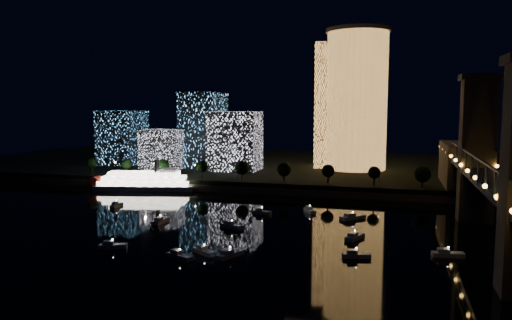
{
  "coord_description": "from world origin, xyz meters",
  "views": [
    {
      "loc": [
        36.94,
        -132.27,
        39.89
      ],
      "look_at": [
        -14.22,
        55.0,
        18.22
      ],
      "focal_mm": 35.0,
      "sensor_mm": 36.0,
      "label": 1
    }
  ],
  "objects_px": {
    "tower_cylindrical": "(357,100)",
    "truss_bridge": "(505,199)",
    "tower_rectangular": "(336,106)",
    "riverboat": "(140,182)"
  },
  "relations": [
    {
      "from": "riverboat",
      "to": "truss_bridge",
      "type": "bearing_deg",
      "value": -27.14
    },
    {
      "from": "tower_cylindrical",
      "to": "truss_bridge",
      "type": "distance_m",
      "value": 148.09
    },
    {
      "from": "tower_cylindrical",
      "to": "truss_bridge",
      "type": "xyz_separation_m",
      "value": [
        46.85,
        -138.0,
        -26.27
      ]
    },
    {
      "from": "tower_cylindrical",
      "to": "tower_rectangular",
      "type": "bearing_deg",
      "value": 150.36
    },
    {
      "from": "riverboat",
      "to": "tower_cylindrical",
      "type": "bearing_deg",
      "value": 34.69
    },
    {
      "from": "tower_cylindrical",
      "to": "riverboat",
      "type": "height_order",
      "value": "tower_cylindrical"
    },
    {
      "from": "tower_rectangular",
      "to": "riverboat",
      "type": "height_order",
      "value": "tower_rectangular"
    },
    {
      "from": "tower_rectangular",
      "to": "truss_bridge",
      "type": "bearing_deg",
      "value": -68.0
    },
    {
      "from": "truss_bridge",
      "to": "riverboat",
      "type": "height_order",
      "value": "truss_bridge"
    },
    {
      "from": "tower_cylindrical",
      "to": "truss_bridge",
      "type": "relative_size",
      "value": 0.28
    }
  ]
}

